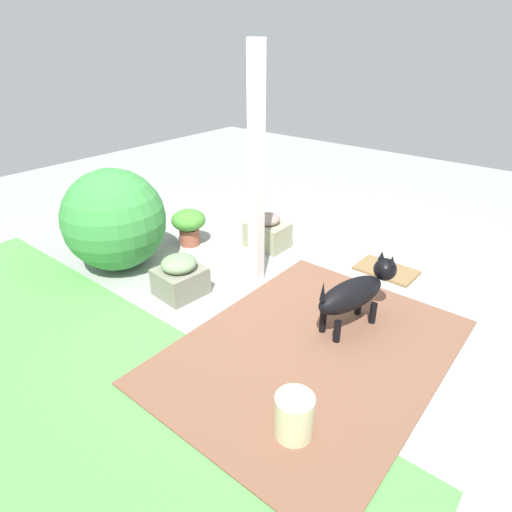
% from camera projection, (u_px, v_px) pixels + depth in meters
% --- Properties ---
extents(ground_plane, '(12.00, 12.00, 0.00)m').
position_uv_depth(ground_plane, '(276.00, 292.00, 4.12)').
color(ground_plane, '#969895').
extents(brick_path, '(1.80, 2.40, 0.02)m').
position_uv_depth(brick_path, '(312.00, 350.00, 3.34)').
color(brick_path, brown).
rests_on(brick_path, ground).
extents(porch_pillar, '(0.11, 0.11, 2.19)m').
position_uv_depth(porch_pillar, '(256.00, 174.00, 3.84)').
color(porch_pillar, white).
rests_on(porch_pillar, ground).
extents(stone_planter_nearest, '(0.47, 0.35, 0.41)m').
position_uv_depth(stone_planter_nearest, '(267.00, 232.00, 4.93)').
color(stone_planter_nearest, gray).
rests_on(stone_planter_nearest, ground).
extents(stone_planter_mid, '(0.43, 0.45, 0.40)m').
position_uv_depth(stone_planter_mid, '(180.00, 276.00, 4.02)').
color(stone_planter_mid, gray).
rests_on(stone_planter_mid, ground).
extents(round_shrub, '(1.04, 1.04, 1.04)m').
position_uv_depth(round_shrub, '(114.00, 220.00, 4.37)').
color(round_shrub, '#398A3E').
rests_on(round_shrub, ground).
extents(terracotta_pot_broad, '(0.39, 0.39, 0.42)m').
position_uv_depth(terracotta_pot_broad, '(189.00, 224.00, 4.95)').
color(terracotta_pot_broad, '#9A4F3B').
rests_on(terracotta_pot_broad, ground).
extents(dog, '(0.40, 0.85, 0.58)m').
position_uv_depth(dog, '(356.00, 292.00, 3.49)').
color(dog, black).
rests_on(dog, ground).
extents(ceramic_urn, '(0.24, 0.24, 0.31)m').
position_uv_depth(ceramic_urn, '(294.00, 417.00, 2.58)').
color(ceramic_urn, beige).
rests_on(ceramic_urn, ground).
extents(doormat, '(0.61, 0.39, 0.03)m').
position_uv_depth(doormat, '(386.00, 270.00, 4.47)').
color(doormat, olive).
rests_on(doormat, ground).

